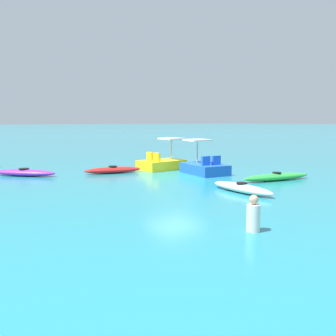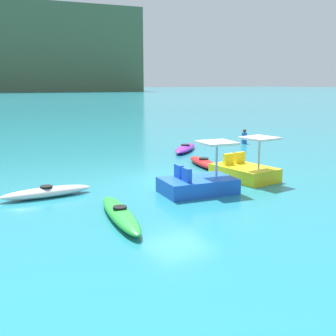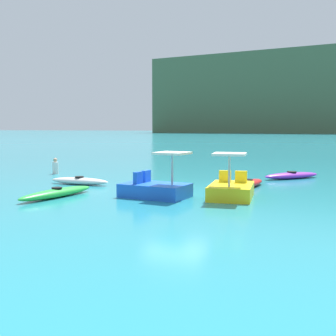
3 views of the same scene
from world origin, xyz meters
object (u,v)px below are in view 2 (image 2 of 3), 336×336
(kayak_red, at_px, (204,163))
(pedal_boat_yellow, at_px, (245,171))
(kayak_purple, at_px, (185,148))
(kayak_white, at_px, (47,192))
(kayak_green, at_px, (120,214))
(person_near_shore, at_px, (244,137))
(pedal_boat_blue, at_px, (198,183))

(kayak_red, bearing_deg, pedal_boat_yellow, -92.65)
(kayak_purple, bearing_deg, kayak_red, -111.71)
(pedal_boat_yellow, bearing_deg, kayak_white, 170.13)
(pedal_boat_yellow, bearing_deg, kayak_green, -161.36)
(kayak_green, xyz_separation_m, pedal_boat_yellow, (6.04, 2.04, 0.17))
(kayak_green, distance_m, kayak_purple, 11.70)
(person_near_shore, bearing_deg, kayak_purple, -171.97)
(kayak_white, relative_size, pedal_boat_yellow, 1.13)
(kayak_purple, distance_m, pedal_boat_blue, 8.68)
(kayak_purple, bearing_deg, kayak_green, -131.31)
(kayak_white, xyz_separation_m, kayak_purple, (8.81, 5.51, 0.00))
(kayak_red, distance_m, kayak_purple, 4.19)
(kayak_white, xyz_separation_m, pedal_boat_yellow, (7.13, -1.24, 0.17))
(kayak_red, bearing_deg, kayak_green, -141.59)
(kayak_red, bearing_deg, kayak_white, -167.45)
(kayak_purple, height_order, person_near_shore, person_near_shore)
(kayak_red, relative_size, kayak_purple, 1.04)
(kayak_white, distance_m, pedal_boat_yellow, 7.24)
(kayak_green, height_order, pedal_boat_blue, pedal_boat_blue)
(pedal_boat_blue, height_order, person_near_shore, pedal_boat_blue)
(kayak_green, xyz_separation_m, kayak_purple, (7.73, 8.79, 0.00))
(kayak_green, bearing_deg, pedal_boat_blue, 20.56)
(kayak_red, relative_size, pedal_boat_yellow, 1.15)
(kayak_red, xyz_separation_m, kayak_purple, (1.55, 3.90, -0.00))
(kayak_green, relative_size, kayak_purple, 1.26)
(kayak_white, relative_size, pedal_boat_blue, 1.11)
(kayak_green, distance_m, pedal_boat_blue, 3.63)
(pedal_boat_blue, bearing_deg, kayak_white, 155.88)
(kayak_green, bearing_deg, person_near_shore, 37.38)
(kayak_white, bearing_deg, kayak_red, 12.55)
(kayak_red, height_order, kayak_purple, same)
(kayak_green, distance_m, kayak_white, 3.45)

